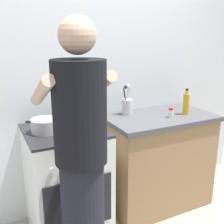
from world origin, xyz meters
name	(u,v)px	position (x,y,z in m)	size (l,w,h in m)	color
back_wall	(109,75)	(0.20, 0.50, 1.25)	(3.20, 0.10, 2.50)	silver
countertop	(157,160)	(0.55, 0.15, 0.45)	(1.00, 0.60, 0.90)	#99724C
stove_range	(67,182)	(-0.35, 0.15, 0.45)	(0.60, 0.62, 0.90)	white
pot	(45,125)	(-0.49, 0.16, 0.95)	(0.28, 0.21, 0.10)	#B2B2B7
mixing_bowl	(80,120)	(-0.21, 0.18, 0.95)	(0.28, 0.28, 0.09)	#B7B7BC
utensil_crock	(127,105)	(0.30, 0.32, 0.99)	(0.10, 0.10, 0.28)	silver
spice_bottle	(171,113)	(0.60, 0.05, 0.94)	(0.04, 0.04, 0.09)	silver
oil_bottle	(186,104)	(0.79, 0.08, 1.00)	(0.06, 0.06, 0.24)	gold
person	(81,167)	(-0.42, -0.42, 0.86)	(0.41, 0.50, 1.70)	black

